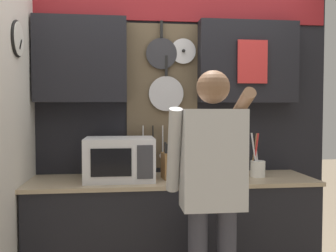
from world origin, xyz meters
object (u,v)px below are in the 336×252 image
at_px(utensil_crock, 257,166).
at_px(microwave, 120,159).
at_px(person, 212,180).
at_px(knife_block, 170,165).

bearing_deg(utensil_crock, microwave, -179.84).
distance_m(microwave, person, 0.80).
distance_m(microwave, utensil_crock, 1.06).
bearing_deg(person, utensil_crock, 48.82).
relative_size(knife_block, utensil_crock, 0.82).
height_order(microwave, utensil_crock, utensil_crock).
xyz_separation_m(utensil_crock, person, (-0.49, -0.56, 0.01)).
xyz_separation_m(microwave, person, (0.56, -0.56, -0.07)).
bearing_deg(microwave, person, -44.71).
relative_size(microwave, knife_block, 1.81).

